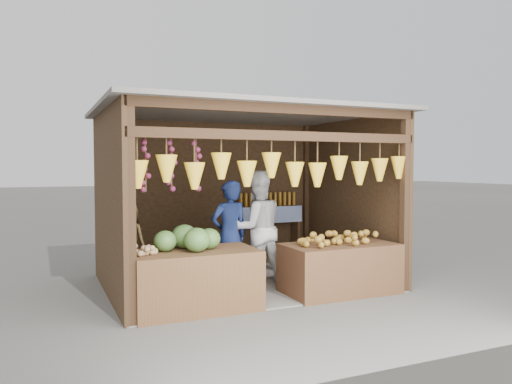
# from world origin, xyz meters

# --- Properties ---
(ground) EXTENTS (80.00, 80.00, 0.00)m
(ground) POSITION_xyz_m (0.00, 0.00, 0.00)
(ground) COLOR #514F49
(ground) RESTS_ON ground
(stall_structure) EXTENTS (4.30, 3.30, 2.66)m
(stall_structure) POSITION_xyz_m (-0.03, -0.04, 1.67)
(stall_structure) COLOR slate
(stall_structure) RESTS_ON ground
(back_shelf) EXTENTS (1.25, 0.32, 1.32)m
(back_shelf) POSITION_xyz_m (1.05, 1.28, 0.87)
(back_shelf) COLOR #382314
(back_shelf) RESTS_ON ground
(counter_left) EXTENTS (1.59, 0.85, 0.76)m
(counter_left) POSITION_xyz_m (-1.10, -1.11, 0.38)
(counter_left) COLOR #53311B
(counter_left) RESTS_ON ground
(counter_right) EXTENTS (1.61, 0.85, 0.71)m
(counter_right) POSITION_xyz_m (1.05, -1.12, 0.35)
(counter_right) COLOR #4A2B18
(counter_right) RESTS_ON ground
(stool) EXTENTS (0.29, 0.29, 0.27)m
(stool) POSITION_xyz_m (-1.72, 0.02, 0.14)
(stool) COLOR black
(stool) RESTS_ON ground
(man_standing) EXTENTS (0.62, 0.45, 1.61)m
(man_standing) POSITION_xyz_m (-0.33, -0.32, 0.80)
(man_standing) COLOR #141F4B
(man_standing) RESTS_ON ground
(woman_standing) EXTENTS (0.85, 0.67, 1.75)m
(woman_standing) POSITION_xyz_m (0.14, -0.24, 0.87)
(woman_standing) COLOR silver
(woman_standing) RESTS_ON ground
(vendor_seated) EXTENTS (0.59, 0.57, 1.02)m
(vendor_seated) POSITION_xyz_m (-1.72, 0.02, 0.78)
(vendor_seated) COLOR brown
(vendor_seated) RESTS_ON stool
(melon_pile) EXTENTS (1.00, 0.50, 0.32)m
(melon_pile) POSITION_xyz_m (-1.12, -1.09, 0.92)
(melon_pile) COLOR #1A4612
(melon_pile) RESTS_ON counter_left
(tanfruit_pile) EXTENTS (0.34, 0.40, 0.13)m
(tanfruit_pile) POSITION_xyz_m (-1.71, -1.14, 0.82)
(tanfruit_pile) COLOR olive
(tanfruit_pile) RESTS_ON counter_left
(mango_pile) EXTENTS (1.40, 0.64, 0.22)m
(mango_pile) POSITION_xyz_m (1.04, -1.11, 0.82)
(mango_pile) COLOR #BD4A19
(mango_pile) RESTS_ON counter_right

